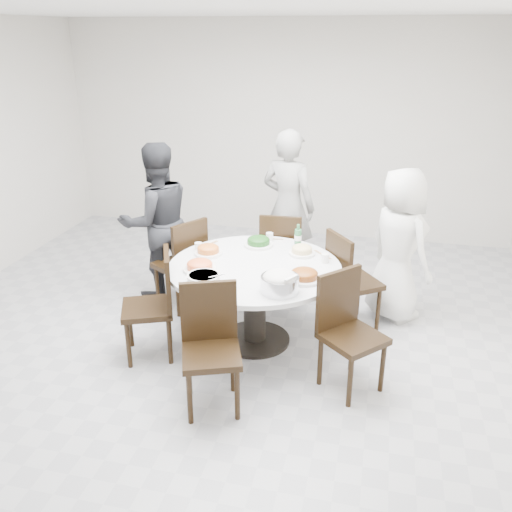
% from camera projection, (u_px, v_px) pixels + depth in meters
% --- Properties ---
extents(floor, '(6.00, 6.00, 0.01)m').
position_uv_depth(floor, '(224.00, 338.00, 5.01)').
color(floor, '#ADAEB2').
rests_on(floor, ground).
extents(ceiling, '(6.00, 6.00, 0.01)m').
position_uv_depth(ceiling, '(215.00, 5.00, 3.93)').
color(ceiling, white).
rests_on(ceiling, ground).
extents(wall_back, '(6.00, 0.01, 2.80)m').
position_uv_depth(wall_back, '(285.00, 131.00, 7.17)').
color(wall_back, silver).
rests_on(wall_back, ground).
extents(dining_table, '(1.50, 1.50, 0.75)m').
position_uv_depth(dining_table, '(255.00, 304.00, 4.82)').
color(dining_table, silver).
rests_on(dining_table, floor).
extents(chair_ne, '(0.59, 0.59, 0.95)m').
position_uv_depth(chair_ne, '(355.00, 280.00, 5.05)').
color(chair_ne, black).
rests_on(chair_ne, floor).
extents(chair_n, '(0.44, 0.44, 0.95)m').
position_uv_depth(chair_n, '(282.00, 254.00, 5.65)').
color(chair_n, black).
rests_on(chair_n, floor).
extents(chair_nw, '(0.58, 0.58, 0.95)m').
position_uv_depth(chair_nw, '(179.00, 263.00, 5.44)').
color(chair_nw, black).
rests_on(chair_nw, floor).
extents(chair_sw, '(0.55, 0.55, 0.95)m').
position_uv_depth(chair_sw, '(147.00, 306.00, 4.58)').
color(chair_sw, black).
rests_on(chair_sw, floor).
extents(chair_s, '(0.54, 0.54, 0.95)m').
position_uv_depth(chair_s, '(211.00, 352.00, 3.92)').
color(chair_s, black).
rests_on(chair_s, floor).
extents(chair_se, '(0.59, 0.59, 0.95)m').
position_uv_depth(chair_se, '(353.00, 335.00, 4.14)').
color(chair_se, black).
rests_on(chair_se, floor).
extents(diner_right, '(0.84, 0.86, 1.49)m').
position_uv_depth(diner_right, '(399.00, 245.00, 5.13)').
color(diner_right, white).
rests_on(diner_right, floor).
extents(diner_middle, '(0.71, 0.58, 1.70)m').
position_uv_depth(diner_middle, '(288.00, 207.00, 5.92)').
color(diner_middle, black).
rests_on(diner_middle, floor).
extents(diner_left, '(1.00, 0.99, 1.63)m').
position_uv_depth(diner_left, '(157.00, 222.00, 5.55)').
color(diner_left, black).
rests_on(diner_left, floor).
extents(dish_greens, '(0.27, 0.27, 0.07)m').
position_uv_depth(dish_greens, '(259.00, 243.00, 5.09)').
color(dish_greens, white).
rests_on(dish_greens, dining_table).
extents(dish_pale, '(0.24, 0.24, 0.06)m').
position_uv_depth(dish_pale, '(302.00, 251.00, 4.90)').
color(dish_pale, white).
rests_on(dish_pale, dining_table).
extents(dish_orange, '(0.25, 0.25, 0.07)m').
position_uv_depth(dish_orange, '(208.00, 251.00, 4.90)').
color(dish_orange, white).
rests_on(dish_orange, dining_table).
extents(dish_redbrown, '(0.29, 0.29, 0.07)m').
position_uv_depth(dish_redbrown, '(304.00, 276.00, 4.39)').
color(dish_redbrown, white).
rests_on(dish_redbrown, dining_table).
extents(dish_tofu, '(0.28, 0.28, 0.07)m').
position_uv_depth(dish_tofu, '(200.00, 267.00, 4.57)').
color(dish_tofu, white).
rests_on(dish_tofu, dining_table).
extents(rice_bowl, '(0.30, 0.30, 0.13)m').
position_uv_depth(rice_bowl, '(280.00, 284.00, 4.19)').
color(rice_bowl, silver).
rests_on(rice_bowl, dining_table).
extents(soup_bowl, '(0.27, 0.27, 0.08)m').
position_uv_depth(soup_bowl, '(204.00, 279.00, 4.33)').
color(soup_bowl, white).
rests_on(soup_bowl, dining_table).
extents(beverage_bottle, '(0.06, 0.06, 0.23)m').
position_uv_depth(beverage_bottle, '(298.00, 236.00, 5.03)').
color(beverage_bottle, '#2B6B3E').
rests_on(beverage_bottle, dining_table).
extents(tea_cups, '(0.07, 0.07, 0.08)m').
position_uv_depth(tea_cups, '(271.00, 236.00, 5.25)').
color(tea_cups, white).
rests_on(tea_cups, dining_table).
extents(chopsticks, '(0.24, 0.04, 0.01)m').
position_uv_depth(chopsticks, '(271.00, 238.00, 5.28)').
color(chopsticks, '#A9805A').
rests_on(chopsticks, dining_table).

